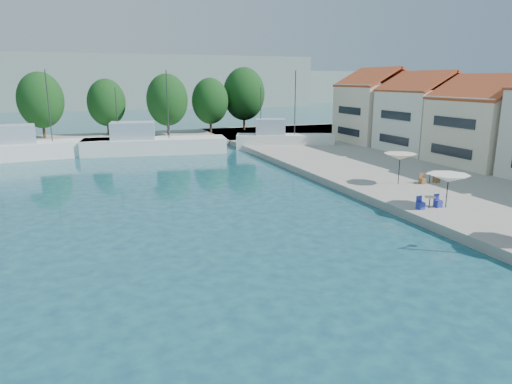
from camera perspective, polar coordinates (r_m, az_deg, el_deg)
name	(u,v)px	position (r m, az deg, el deg)	size (l,w,h in m)	color
quay_right	(493,174)	(46.91, 27.52, 2.01)	(32.00, 92.00, 0.60)	gray
quay_far	(119,140)	(68.13, -16.73, 6.22)	(90.00, 16.00, 0.60)	gray
hill_west	(19,82)	(161.39, -27.55, 12.09)	(180.00, 40.00, 16.00)	gray
hill_east	(220,87)	(188.01, -4.57, 12.99)	(140.00, 40.00, 12.00)	gray
building_04	(489,119)	(49.78, 27.12, 8.16)	(9.00, 8.80, 9.20)	beige
building_05	(425,110)	(56.21, 20.35, 9.54)	(8.40, 8.80, 9.70)	silver
building_06	(378,104)	(63.27, 15.00, 10.53)	(9.00, 8.80, 10.20)	beige
trawler_02	(33,149)	(57.64, -26.10, 4.88)	(16.91, 5.96, 10.20)	white
trawler_03	(151,144)	(56.76, -12.93, 5.82)	(17.32, 6.92, 10.20)	white
trawler_04	(282,140)	(59.41, 3.30, 6.49)	(12.72, 7.56, 10.20)	silver
tree_04	(41,100)	(71.23, -25.33, 10.33)	(6.20, 6.20, 9.18)	#3F2B19
tree_05	(106,103)	(72.61, -18.19, 10.57)	(5.57, 5.57, 8.25)	#3F2B19
tree_06	(167,100)	(69.66, -11.05, 11.23)	(6.05, 6.05, 8.96)	#3F2B19
tree_07	(210,101)	(72.61, -5.76, 11.24)	(5.67, 5.67, 8.39)	#3F2B19
tree_08	(244,94)	(75.94, -1.52, 12.15)	(6.81, 6.81, 10.07)	#3F2B19
umbrella_white	(449,178)	(31.68, 22.93, 1.61)	(2.66, 2.66, 2.19)	black
umbrella_cream	(400,157)	(37.59, 17.57, 4.23)	(2.57, 2.57, 2.44)	black
cafe_table_02	(429,204)	(31.43, 20.86, -1.39)	(1.82, 0.70, 0.76)	black
cafe_table_03	(430,180)	(39.07, 20.87, 1.46)	(1.82, 0.70, 0.76)	black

